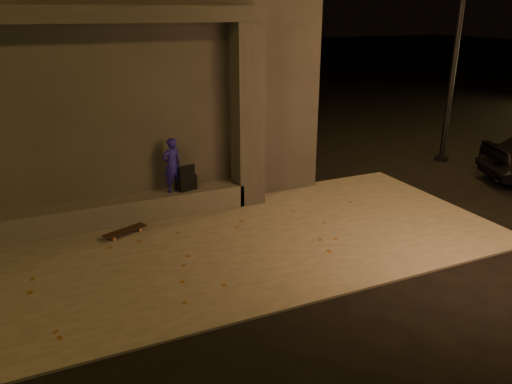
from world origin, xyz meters
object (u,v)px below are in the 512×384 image
backpack (186,181)px  column (247,117)px  skateboard (125,231)px  skateboarder (172,165)px

backpack → column: bearing=-14.5°
column → skateboard: size_ratio=4.34×
backpack → skateboard: (-1.37, -0.65, -0.56)m
skateboard → skateboarder: bearing=8.2°
column → skateboarder: column is taller
backpack → skateboard: backpack is taller
column → backpack: 1.77m
skateboarder → column: bearing=165.4°
column → skateboard: (-2.70, -0.65, -1.73)m
skateboarder → backpack: skateboarder is taller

